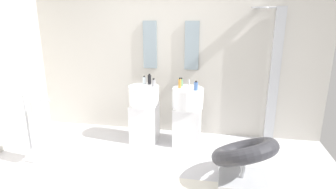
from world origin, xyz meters
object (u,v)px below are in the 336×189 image
Objects in this scene: soap_bottle_black at (149,79)px; soap_bottle_amber at (180,83)px; soap_bottle_blue at (196,86)px; pedestal_sink_left at (144,112)px; lounge_chair at (244,155)px; shower_column at (274,74)px; soap_bottle_grey at (154,83)px; soap_bottle_clear at (144,80)px; soap_bottle_green at (182,82)px; pedestal_sink_right at (187,115)px; towel_rack at (38,120)px.

soap_bottle_black reaches higher than soap_bottle_amber.
soap_bottle_blue is 0.78m from soap_bottle_black.
lounge_chair is (1.45, -0.91, -0.13)m from pedestal_sink_left.
lounge_chair is at bearing -36.82° from soap_bottle_black.
shower_column is (1.92, 0.38, 0.60)m from pedestal_sink_left.
soap_bottle_blue is 0.84× the size of soap_bottle_black.
soap_bottle_grey is 0.89× the size of soap_bottle_blue.
soap_bottle_black reaches higher than soap_bottle_clear.
lounge_chair is at bearing -48.80° from soap_bottle_green.
pedestal_sink_right is 1.20m from lounge_chair.
soap_bottle_grey is (0.15, 0.02, 0.47)m from pedestal_sink_left.
soap_bottle_blue is 1.06× the size of soap_bottle_green.
towel_rack is 7.61× the size of soap_bottle_clear.
pedestal_sink_right is 0.86m from soap_bottle_clear.
soap_bottle_blue is at bearing -156.90° from shower_column.
shower_column is at bearing 11.58° from soap_bottle_grey.
shower_column is 1.85× the size of lounge_chair.
soap_bottle_amber is (0.40, -0.03, 0.02)m from soap_bottle_grey.
soap_bottle_black is 0.51m from soap_bottle_green.
lounge_chair is 6.78× the size of soap_bottle_black.
pedestal_sink_left is 7.65× the size of soap_bottle_green.
pedestal_sink_left reaches higher than towel_rack.
towel_rack is (-3.06, -1.36, -0.45)m from shower_column.
pedestal_sink_left is 0.51m from soap_bottle_black.
lounge_chair is 2.60m from towel_rack.
towel_rack is at bearing -155.64° from soap_bottle_blue.
lounge_chair is at bearing -49.56° from pedestal_sink_right.
soap_bottle_blue is at bearing -38.51° from pedestal_sink_right.
towel_rack is 1.67m from soap_bottle_black.
soap_bottle_black is 1.31× the size of soap_bottle_clear.
soap_bottle_amber is (-0.12, -0.02, 0.49)m from pedestal_sink_right.
soap_bottle_black reaches higher than soap_bottle_blue.
soap_bottle_amber reaches higher than soap_bottle_green.
soap_bottle_green is (-0.23, 0.20, -0.00)m from soap_bottle_blue.
soap_bottle_grey is 0.42m from soap_bottle_green.
soap_bottle_grey is at bearing -37.20° from soap_bottle_clear.
soap_bottle_amber is at bearing -4.67° from soap_bottle_grey.
soap_bottle_green is at bearing -168.43° from shower_column.
soap_bottle_blue is 0.26m from soap_bottle_amber.
shower_column is at bearing 7.51° from soap_bottle_black.
pedestal_sink_left is at bearing -168.82° from shower_column.
soap_bottle_black is at bearing 163.24° from soap_bottle_amber.
soap_bottle_clear is at bearing 163.67° from soap_bottle_amber.
towel_rack is 1.62m from soap_bottle_clear.
soap_bottle_amber is at bearing -1.65° from pedestal_sink_left.
soap_bottle_green is 0.12m from soap_bottle_amber.
soap_bottle_black is at bearing 162.56° from soap_bottle_blue.
pedestal_sink_left is 6.35× the size of soap_bottle_amber.
shower_column reaches higher than lounge_chair.
soap_bottle_grey is 0.15m from soap_bottle_black.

